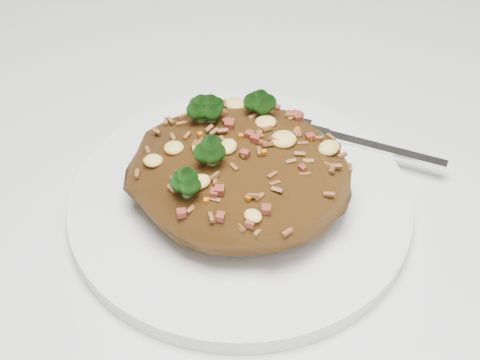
# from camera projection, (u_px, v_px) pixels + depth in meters

# --- Properties ---
(dining_table) EXTENTS (1.20, 0.80, 0.75)m
(dining_table) POSITION_uv_depth(u_px,v_px,m) (169.00, 209.00, 0.62)
(dining_table) COLOR silver
(dining_table) RESTS_ON ground
(plate) EXTENTS (0.25, 0.25, 0.01)m
(plate) POSITION_uv_depth(u_px,v_px,m) (240.00, 201.00, 0.50)
(plate) COLOR white
(plate) RESTS_ON dining_table
(fried_rice) EXTENTS (0.16, 0.15, 0.07)m
(fried_rice) POSITION_uv_depth(u_px,v_px,m) (239.00, 164.00, 0.47)
(fried_rice) COLOR brown
(fried_rice) RESTS_ON plate
(fork) EXTENTS (0.16, 0.03, 0.00)m
(fork) POSITION_uv_depth(u_px,v_px,m) (355.00, 141.00, 0.53)
(fork) COLOR silver
(fork) RESTS_ON plate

